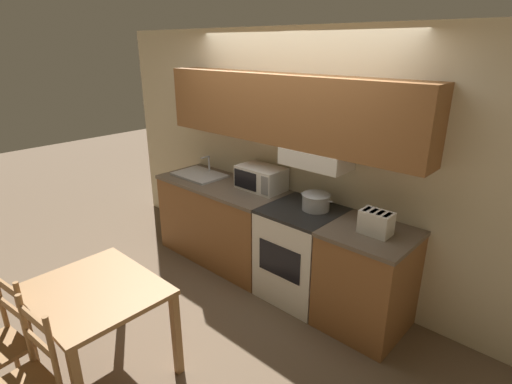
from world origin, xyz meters
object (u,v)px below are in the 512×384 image
Objects in this scene: stove_range at (301,253)px; toaster at (376,223)px; cooking_pot at (316,201)px; sink_basin at (199,175)px; dining_table at (96,301)px; microwave at (261,178)px.

stove_range is 0.93m from toaster.
cooking_pot is 1.59m from sink_basin.
dining_table is at bearing -61.16° from sink_basin.
toaster reaches higher than stove_range.
microwave reaches higher than sink_basin.
toaster is 0.28× the size of dining_table.
cooking_pot is 0.75m from microwave.
sink_basin is (-0.84, -0.15, -0.11)m from microwave.
sink_basin is at bearing -169.76° from microwave.
microwave is at bearing 94.90° from dining_table.
stove_range is 1.58m from sink_basin.
microwave is (-0.75, 0.07, 0.04)m from cooking_pot.
dining_table is at bearing -105.07° from stove_range.
cooking_pot is 0.69× the size of microwave.
microwave is 0.53× the size of dining_table.
cooking_pot is 0.59× the size of sink_basin.
microwave is (-0.66, 0.15, 0.59)m from stove_range.
microwave is at bearing 173.29° from toaster.
cooking_pot is 0.37× the size of dining_table.
toaster is (0.65, -0.10, 0.02)m from cooking_pot.
sink_basin is at bearing 118.84° from dining_table.
toaster is (1.40, -0.16, -0.02)m from microwave.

